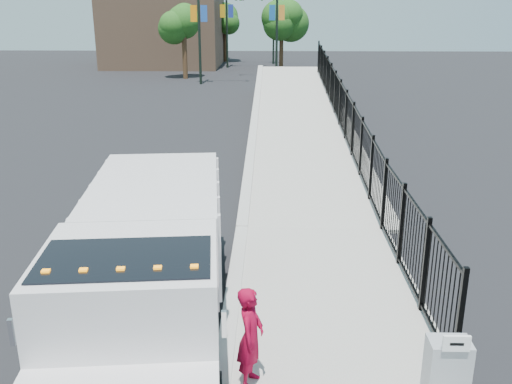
{
  "coord_description": "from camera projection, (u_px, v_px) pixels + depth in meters",
  "views": [
    {
      "loc": [
        0.73,
        -9.48,
        5.59
      ],
      "look_at": [
        0.41,
        2.0,
        1.74
      ],
      "focal_mm": 40.0,
      "sensor_mm": 36.0,
      "label": 1
    }
  ],
  "objects": [
    {
      "name": "ground",
      "position": [
        231.0,
        313.0,
        10.78
      ],
      "size": [
        120.0,
        120.0,
        0.0
      ],
      "primitive_type": "plane",
      "color": "black",
      "rests_on": "ground"
    },
    {
      "name": "sidewalk",
      "position": [
        346.0,
        378.0,
        8.82
      ],
      "size": [
        3.55,
        12.0,
        0.12
      ],
      "primitive_type": "cube",
      "color": "#9E998E",
      "rests_on": "ground"
    },
    {
      "name": "curb",
      "position": [
        222.0,
        375.0,
        8.86
      ],
      "size": [
        0.3,
        12.0,
        0.16
      ],
      "primitive_type": "cube",
      "color": "#ADAAA3",
      "rests_on": "ground"
    },
    {
      "name": "ramp",
      "position": [
        302.0,
        131.0,
        25.89
      ],
      "size": [
        3.95,
        24.06,
        3.19
      ],
      "primitive_type": "cube",
      "rotation": [
        0.06,
        0.0,
        0.0
      ],
      "color": "#9E998E",
      "rests_on": "ground"
    },
    {
      "name": "iron_fence",
      "position": [
        345.0,
        131.0,
        21.78
      ],
      "size": [
        0.1,
        28.0,
        1.8
      ],
      "primitive_type": "cube",
      "color": "black",
      "rests_on": "ground"
    },
    {
      "name": "truck",
      "position": [
        148.0,
        263.0,
        9.54
      ],
      "size": [
        3.1,
        7.65,
        2.55
      ],
      "rotation": [
        0.0,
        0.0,
        0.1
      ],
      "color": "black",
      "rests_on": "ground"
    },
    {
      "name": "worker",
      "position": [
        251.0,
        337.0,
        8.36
      ],
      "size": [
        0.48,
        0.64,
        1.59
      ],
      "primitive_type": "imported",
      "rotation": [
        0.0,
        0.0,
        1.38
      ],
      "color": "maroon",
      "rests_on": "sidewalk"
    },
    {
      "name": "utility_cabinet",
      "position": [
        445.0,
        381.0,
        7.66
      ],
      "size": [
        0.55,
        0.4,
        1.25
      ],
      "primitive_type": "cube",
      "color": "gray",
      "rests_on": "sidewalk"
    },
    {
      "name": "arrow_sign",
      "position": [
        456.0,
        343.0,
        7.21
      ],
      "size": [
        0.35,
        0.04,
        0.22
      ],
      "primitive_type": "cube",
      "color": "white",
      "rests_on": "utility_cabinet"
    },
    {
      "name": "light_pole_0",
      "position": [
        203.0,
        20.0,
        39.17
      ],
      "size": [
        3.77,
        0.22,
        8.0
      ],
      "color": "black",
      "rests_on": "ground"
    },
    {
      "name": "light_pole_1",
      "position": [
        273.0,
        19.0,
        42.44
      ],
      "size": [
        3.78,
        0.22,
        8.0
      ],
      "color": "black",
      "rests_on": "ground"
    },
    {
      "name": "light_pole_2",
      "position": [
        230.0,
        16.0,
        49.23
      ],
      "size": [
        3.78,
        0.22,
        8.0
      ],
      "color": "black",
      "rests_on": "ground"
    },
    {
      "name": "light_pole_3",
      "position": [
        270.0,
        15.0,
        52.24
      ],
      "size": [
        3.78,
        0.22,
        8.0
      ],
      "color": "black",
      "rests_on": "ground"
    },
    {
      "name": "tree_0",
      "position": [
        184.0,
        25.0,
        42.14
      ],
      "size": [
        2.57,
        2.57,
        5.29
      ],
      "color": "#382314",
      "rests_on": "ground"
    },
    {
      "name": "tree_1",
      "position": [
        282.0,
        22.0,
        47.38
      ],
      "size": [
        2.79,
        2.79,
        5.4
      ],
      "color": "#382314",
      "rests_on": "ground"
    },
    {
      "name": "tree_2",
      "position": [
        225.0,
        19.0,
        54.55
      ],
      "size": [
        2.57,
        2.57,
        5.29
      ],
      "color": "#382314",
      "rests_on": "ground"
    },
    {
      "name": "building",
      "position": [
        165.0,
        20.0,
        51.45
      ],
      "size": [
        10.0,
        10.0,
        8.0
      ],
      "primitive_type": "cube",
      "color": "#8C664C",
      "rests_on": "ground"
    }
  ]
}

